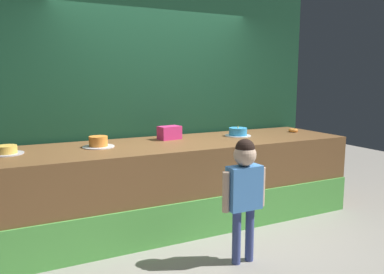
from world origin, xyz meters
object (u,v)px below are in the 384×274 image
cake_left (6,150)px  child_figure (244,184)px  cake_center (98,142)px  pink_box (169,133)px  donut (293,130)px  cake_right (238,132)px

cake_left → child_figure: bearing=-33.8°
child_figure → cake_center: bearing=128.7°
pink_box → cake_center: size_ratio=0.78×
child_figure → cake_left: (-1.88, 1.26, 0.24)m
donut → cake_left: bearing=179.7°
pink_box → cake_center: bearing=-170.2°
child_figure → pink_box: (-0.13, 1.40, 0.28)m
pink_box → cake_left: bearing=-175.2°
pink_box → cake_left: size_ratio=0.82×
donut → cake_left: 3.50m
child_figure → cake_left: child_figure is taller
cake_left → cake_center: size_ratio=0.95×
cake_right → child_figure: bearing=-120.7°
cake_left → cake_center: (0.87, -0.01, 0.01)m
donut → cake_center: 2.62m
child_figure → cake_left: bearing=146.2°
cake_left → cake_right: 2.62m
child_figure → cake_right: bearing=59.3°
child_figure → pink_box: bearing=95.2°
donut → cake_right: (-0.87, 0.02, 0.03)m
child_figure → donut: child_figure is taller
pink_box → cake_left: 1.76m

